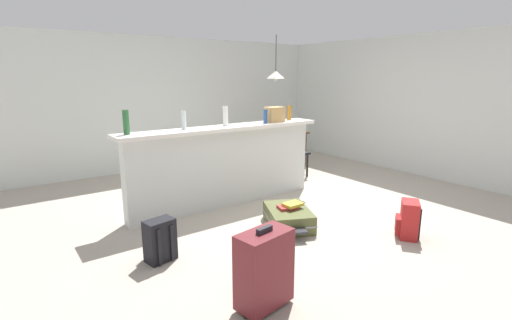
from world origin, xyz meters
The scene contains 19 objects.
ground_plane centered at (0.00, 0.00, -0.03)m, with size 13.00×13.00×0.05m, color #ADA393.
wall_back centered at (0.00, 3.05, 1.25)m, with size 6.60×0.10×2.50m, color silver.
wall_right centered at (3.05, 0.30, 1.25)m, with size 0.10×6.00×2.50m, color silver.
partition_half_wall centered at (-0.66, 0.39, 0.53)m, with size 2.80×0.20×1.06m, color silver.
bar_countertop centered at (-0.66, 0.39, 1.08)m, with size 2.96×0.40×0.05m, color white.
bottle_green centered at (-1.96, 0.45, 1.25)m, with size 0.07×0.07×0.28m, color #2D6B38.
bottle_clear centered at (-1.24, 0.44, 1.22)m, with size 0.06×0.06×0.23m, color silver.
bottle_white centered at (-0.62, 0.44, 1.24)m, with size 0.07×0.07×0.27m, color silver.
bottle_blue centered at (-0.03, 0.32, 1.21)m, with size 0.06×0.06×0.20m, color #284C89.
bottle_amber centered at (0.55, 0.47, 1.22)m, with size 0.07×0.07×0.22m, color #9E661E.
grocery_bag centered at (0.19, 0.38, 1.22)m, with size 0.26×0.18×0.22m, color tan.
dining_table centered at (1.13, 1.57, 0.65)m, with size 1.10×0.80×0.74m.
dining_chair_near_partition centered at (1.13, 1.04, 0.52)m, with size 0.42×0.42×0.93m.
pendant_lamp centered at (1.17, 1.58, 1.80)m, with size 0.34×0.34×0.82m.
suitcase_flat_olive centered at (-0.47, -0.72, 0.11)m, with size 0.74×0.89×0.22m.
backpack_red centered at (0.41, -1.74, 0.20)m, with size 0.34×0.33×0.42m.
suitcase_upright_maroon centered at (-1.68, -1.83, 0.33)m, with size 0.47×0.31×0.67m.
backpack_black centered at (-2.04, -0.62, 0.20)m, with size 0.31×0.28×0.42m.
book_stack centered at (-0.45, -0.73, 0.25)m, with size 0.30×0.22×0.07m.
Camera 1 is at (-3.24, -3.88, 1.77)m, focal length 25.95 mm.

